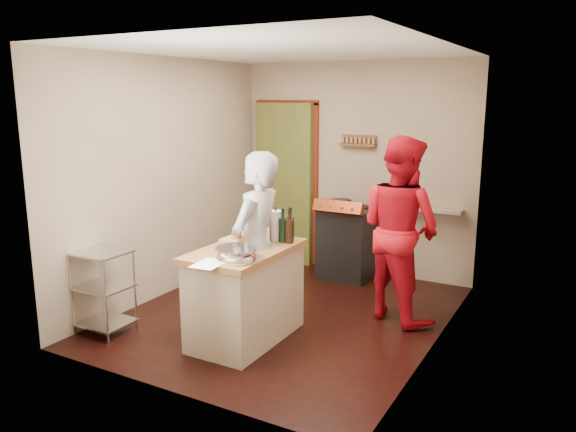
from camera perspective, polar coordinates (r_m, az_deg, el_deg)
The scene contains 10 objects.
floor at distance 5.81m, azimuth -0.19°, elevation -9.97°, with size 3.50×3.50×0.00m, color black.
back_wall at distance 7.33m, azimuth 2.24°, elevation 3.85°, with size 3.00×0.44×2.60m.
left_wall at distance 6.32m, azimuth -12.18°, elevation 3.79°, with size 0.04×3.50×2.60m, color tan.
right_wall at distance 4.91m, azimuth 15.26°, elevation 1.31°, with size 0.04×3.50×2.60m, color tan.
ceiling at distance 5.40m, azimuth -0.21°, elevation 16.63°, with size 3.00×3.50×0.02m, color white.
stove at distance 6.87m, azimuth 5.98°, elevation -2.59°, with size 0.60×0.63×1.00m.
wire_shelving at distance 5.53m, azimuth -18.27°, elevation -6.93°, with size 0.48×0.40×0.80m.
island at distance 5.12m, azimuth -4.27°, elevation -7.60°, with size 0.67×1.28×1.17m.
person_stripe at distance 5.02m, azimuth -3.22°, elevation -3.23°, with size 0.63×0.41×1.72m, color #B9B8BE.
person_red at distance 5.59m, azimuth 11.32°, elevation -1.29°, with size 0.88×0.69×1.82m, color #B30B19.
Camera 1 is at (2.63, -4.70, 2.18)m, focal length 35.00 mm.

